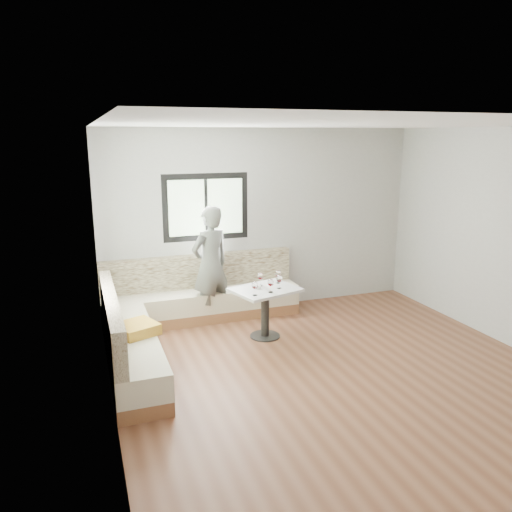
% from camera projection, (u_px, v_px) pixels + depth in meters
% --- Properties ---
extents(room, '(5.01, 5.01, 2.81)m').
position_uv_depth(room, '(332.00, 254.00, 5.51)').
color(room, brown).
rests_on(room, ground).
extents(banquette, '(2.90, 2.80, 0.95)m').
position_uv_depth(banquette, '(174.00, 316.00, 6.69)').
color(banquette, brown).
rests_on(banquette, ground).
extents(table, '(0.99, 0.86, 0.69)m').
position_uv_depth(table, '(265.00, 301.00, 6.72)').
color(table, black).
rests_on(table, ground).
extents(person, '(0.74, 0.63, 1.73)m').
position_uv_depth(person, '(210.00, 265.00, 7.19)').
color(person, '#5E605A').
rests_on(person, ground).
extents(olive_ramekin, '(0.10, 0.10, 0.04)m').
position_uv_depth(olive_ramekin, '(258.00, 287.00, 6.67)').
color(olive_ramekin, white).
rests_on(olive_ramekin, table).
extents(wine_glass_a, '(0.08, 0.08, 0.18)m').
position_uv_depth(wine_glass_a, '(255.00, 286.00, 6.36)').
color(wine_glass_a, white).
rests_on(wine_glass_a, table).
extents(wine_glass_b, '(0.08, 0.08, 0.18)m').
position_uv_depth(wine_glass_b, '(271.00, 283.00, 6.49)').
color(wine_glass_b, white).
rests_on(wine_glass_b, table).
extents(wine_glass_c, '(0.08, 0.08, 0.18)m').
position_uv_depth(wine_glass_c, '(279.00, 279.00, 6.65)').
color(wine_glass_c, white).
rests_on(wine_glass_c, table).
extents(wine_glass_d, '(0.08, 0.08, 0.18)m').
position_uv_depth(wine_glass_d, '(260.00, 277.00, 6.77)').
color(wine_glass_d, white).
rests_on(wine_glass_d, table).
extents(wine_glass_e, '(0.08, 0.08, 0.18)m').
position_uv_depth(wine_glass_e, '(278.00, 274.00, 6.89)').
color(wine_glass_e, white).
rests_on(wine_glass_e, table).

